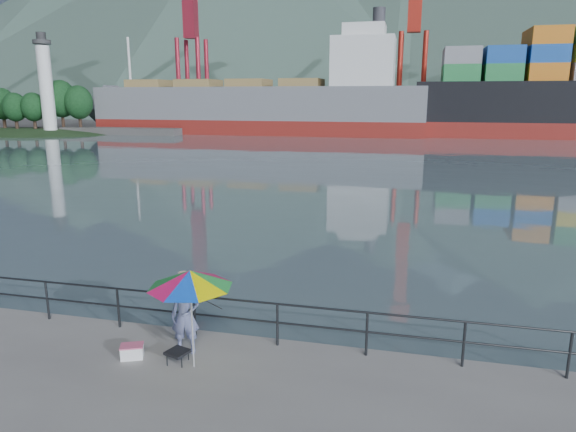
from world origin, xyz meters
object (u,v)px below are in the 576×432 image
object	(u,v)px
bulk_carrier	(269,106)
fisherman	(185,316)
beach_umbrella	(190,279)
cooler_bag	(132,352)

from	to	relation	value
bulk_carrier	fisherman	bearing A→B (deg)	-75.80
beach_umbrella	bulk_carrier	distance (m)	72.61
fisherman	bulk_carrier	bearing A→B (deg)	89.82
beach_umbrella	cooler_bag	distance (m)	2.32
beach_umbrella	fisherman	bearing A→B (deg)	126.39
fisherman	beach_umbrella	distance (m)	1.29
cooler_bag	bulk_carrier	bearing A→B (deg)	79.65
fisherman	beach_umbrella	xyz separation A→B (m)	(0.42, -0.57, 1.09)
cooler_bag	bulk_carrier	distance (m)	72.30
bulk_carrier	cooler_bag	bearing A→B (deg)	-76.70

